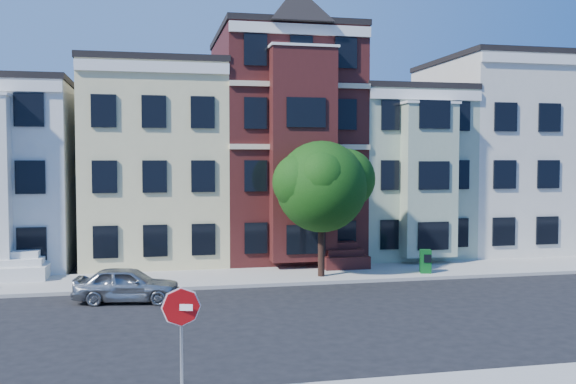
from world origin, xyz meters
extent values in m
plane|color=black|center=(0.00, 0.00, 0.00)|extent=(120.00, 120.00, 0.00)
cube|color=#9E9B93|center=(0.00, 8.00, 0.07)|extent=(60.00, 4.00, 0.15)
cube|color=beige|center=(-7.00, 14.50, 5.00)|extent=(7.00, 9.00, 10.00)
cube|color=#3E1513|center=(0.00, 14.50, 6.00)|extent=(7.00, 9.00, 12.00)
cube|color=#95A78B|center=(6.50, 14.50, 4.50)|extent=(6.00, 9.00, 9.00)
cube|color=beige|center=(13.50, 14.50, 5.50)|extent=(8.00, 9.00, 11.00)
imported|color=#94989B|center=(-8.09, 4.34, 0.67)|extent=(4.16, 2.25, 1.34)
cube|color=#0D551C|center=(5.19, 6.95, 0.69)|extent=(0.58, 0.54, 1.08)
camera|label=1|loc=(-7.17, -20.43, 5.44)|focal=40.00mm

